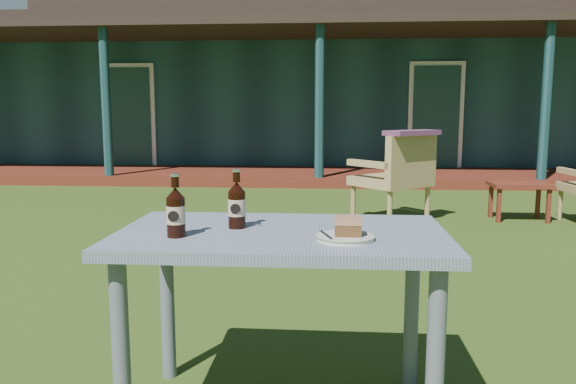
# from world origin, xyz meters

# --- Properties ---
(ground) EXTENTS (80.00, 80.00, 0.00)m
(ground) POSITION_xyz_m (0.00, 0.00, 0.00)
(ground) COLOR #334916
(pavilion) EXTENTS (15.80, 8.30, 3.45)m
(pavilion) POSITION_xyz_m (-0.00, 9.39, 1.61)
(pavilion) COLOR #17383C
(pavilion) RESTS_ON ground
(tree_mid) EXTENTS (0.28, 0.28, 9.50)m
(tree_mid) POSITION_xyz_m (3.00, 18.50, 4.75)
(tree_mid) COLOR brown
(tree_mid) RESTS_ON ground
(cafe_table) EXTENTS (1.20, 0.70, 0.72)m
(cafe_table) POSITION_xyz_m (0.00, -1.60, 0.62)
(cafe_table) COLOR slate
(cafe_table) RESTS_ON ground
(plate) EXTENTS (0.20, 0.20, 0.01)m
(plate) POSITION_xyz_m (0.23, -1.72, 0.73)
(plate) COLOR silver
(plate) RESTS_ON cafe_table
(cake_slice) EXTENTS (0.09, 0.09, 0.06)m
(cake_slice) POSITION_xyz_m (0.24, -1.71, 0.77)
(cake_slice) COLOR #503319
(cake_slice) RESTS_ON plate
(fork) EXTENTS (0.05, 0.14, 0.00)m
(fork) POSITION_xyz_m (0.16, -1.73, 0.74)
(fork) COLOR silver
(fork) RESTS_ON plate
(cola_bottle_near) EXTENTS (0.07, 0.07, 0.22)m
(cola_bottle_near) POSITION_xyz_m (-0.17, -1.56, 0.81)
(cola_bottle_near) COLOR black
(cola_bottle_near) RESTS_ON cafe_table
(cola_bottle_far) EXTENTS (0.07, 0.07, 0.22)m
(cola_bottle_far) POSITION_xyz_m (-0.36, -1.73, 0.81)
(cola_bottle_far) COLOR black
(cola_bottle_far) RESTS_ON cafe_table
(bottle_cap) EXTENTS (0.03, 0.03, 0.01)m
(bottle_cap) POSITION_xyz_m (-0.10, -1.52, 0.72)
(bottle_cap) COLOR silver
(bottle_cap) RESTS_ON cafe_table
(armchair_left) EXTENTS (0.92, 0.92, 0.91)m
(armchair_left) POSITION_xyz_m (0.87, 2.25, 0.51)
(armchair_left) COLOR #A08550
(armchair_left) RESTS_ON ground
(floral_throw) EXTENTS (0.62, 0.58, 0.05)m
(floral_throw) POSITION_xyz_m (0.99, 2.11, 0.94)
(floral_throw) COLOR #633356
(floral_throw) RESTS_ON armchair_left
(side_table) EXTENTS (0.60, 0.40, 0.40)m
(side_table) POSITION_xyz_m (2.17, 2.43, 0.34)
(side_table) COLOR #5B2216
(side_table) RESTS_ON ground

